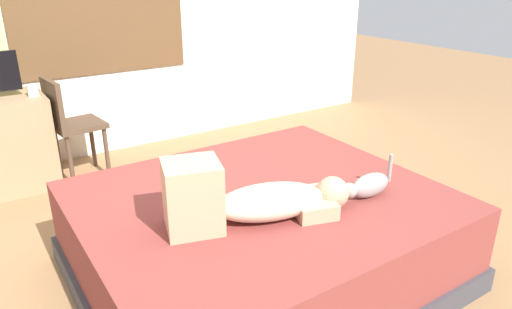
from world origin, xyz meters
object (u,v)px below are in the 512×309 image
bed (261,236)px  chair_by_desk (69,121)px  cat (368,186)px  person_lying (251,199)px  cup (33,90)px

bed → chair_by_desk: (-0.56, 1.97, 0.25)m
cat → bed: bearing=144.4°
person_lying → cup: 2.29m
bed → person_lying: size_ratio=2.10×
bed → person_lying: (-0.19, -0.20, 0.37)m
person_lying → chair_by_desk: 2.20m
bed → cat: cat is taller
cat → chair_by_desk: size_ratio=0.42×
bed → cup: cup is taller
person_lying → cat: 0.68m
bed → cat: size_ratio=5.48×
person_lying → cat: person_lying is taller
person_lying → cat: bearing=-12.0°
chair_by_desk → person_lying: bearing=-80.3°
cat → chair_by_desk: chair_by_desk is taller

